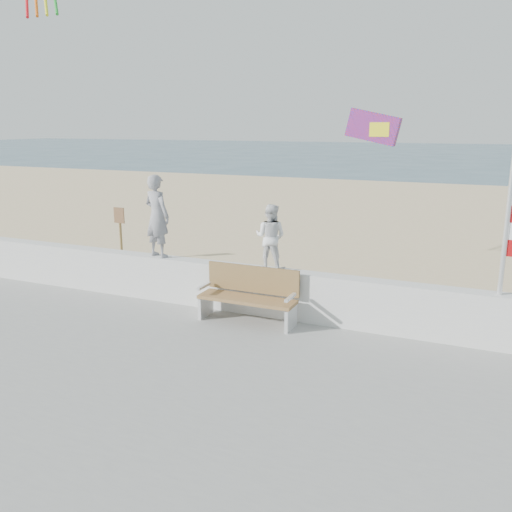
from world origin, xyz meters
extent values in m
plane|color=#2F4E5F|center=(0.00, 0.00, 0.00)|extent=(220.00, 220.00, 0.00)
cube|color=beige|center=(0.00, 9.00, 0.04)|extent=(90.00, 40.00, 0.08)
cube|color=silver|center=(0.00, 2.00, 0.63)|extent=(30.00, 0.35, 0.90)
imported|color=gray|center=(-2.05, 2.00, 1.91)|extent=(0.68, 0.53, 1.66)
imported|color=white|center=(0.40, 2.00, 1.69)|extent=(0.59, 0.46, 1.21)
cube|color=olive|center=(0.17, 1.45, 0.62)|extent=(1.80, 0.50, 0.06)
cube|color=olive|center=(0.17, 1.72, 0.93)|extent=(1.80, 0.05, 0.50)
cube|color=white|center=(-0.68, 1.45, 0.38)|extent=(0.06, 0.50, 0.40)
cube|color=white|center=(-0.68, 1.40, 0.78)|extent=(0.06, 0.45, 0.05)
cube|color=white|center=(1.02, 1.45, 0.38)|extent=(0.06, 0.50, 0.40)
cube|color=white|center=(1.02, 1.40, 0.78)|extent=(0.06, 0.45, 0.05)
cylinder|color=white|center=(4.31, 2.00, 2.83)|extent=(0.08, 0.08, 3.50)
cube|color=red|center=(1.72, 4.25, 3.64)|extent=(1.11, 0.28, 0.76)
cube|color=#FFF61A|center=(1.87, 4.25, 3.59)|extent=(0.39, 0.29, 0.28)
cylinder|color=olive|center=(-5.04, 4.66, 0.68)|extent=(0.07, 0.07, 1.20)
cube|color=brown|center=(-5.04, 4.64, 1.33)|extent=(0.32, 0.03, 0.42)
camera|label=1|loc=(4.05, -7.02, 3.69)|focal=38.00mm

